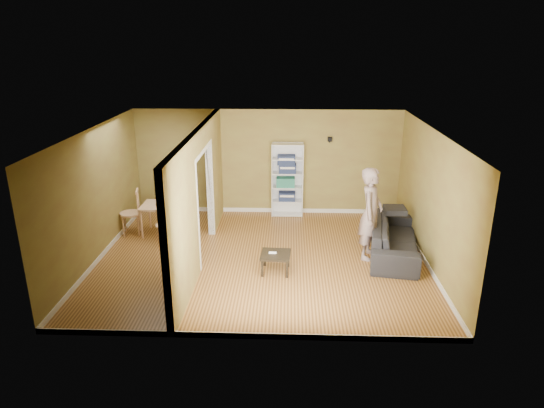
{
  "coord_description": "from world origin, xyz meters",
  "views": [
    {
      "loc": [
        0.53,
        -8.86,
        4.26
      ],
      "look_at": [
        0.2,
        0.2,
        1.1
      ],
      "focal_mm": 32.0,
      "sensor_mm": 36.0,
      "label": 1
    }
  ],
  "objects_px": {
    "chair_far": "(175,204)",
    "chair_left": "(130,212)",
    "bookshelf": "(287,179)",
    "chair_near": "(165,224)",
    "dining_table": "(167,208)",
    "sofa": "(395,233)",
    "coffee_table": "(276,256)",
    "person": "(371,206)"
  },
  "relations": [
    {
      "from": "person",
      "to": "chair_far",
      "type": "xyz_separation_m",
      "value": [
        -4.33,
        1.72,
        -0.62
      ]
    },
    {
      "from": "chair_near",
      "to": "chair_far",
      "type": "xyz_separation_m",
      "value": [
        -0.05,
        1.18,
        0.04
      ]
    },
    {
      "from": "sofa",
      "to": "chair_left",
      "type": "height_order",
      "value": "chair_left"
    },
    {
      "from": "bookshelf",
      "to": "chair_left",
      "type": "distance_m",
      "value": 3.8
    },
    {
      "from": "person",
      "to": "chair_far",
      "type": "height_order",
      "value": "person"
    },
    {
      "from": "coffee_table",
      "to": "chair_far",
      "type": "xyz_separation_m",
      "value": [
        -2.47,
        2.45,
        0.16
      ]
    },
    {
      "from": "sofa",
      "to": "person",
      "type": "xyz_separation_m",
      "value": [
        -0.55,
        -0.18,
        0.65
      ]
    },
    {
      "from": "sofa",
      "to": "bookshelf",
      "type": "bearing_deg",
      "value": 54.23
    },
    {
      "from": "dining_table",
      "to": "chair_far",
      "type": "height_order",
      "value": "chair_far"
    },
    {
      "from": "chair_near",
      "to": "chair_far",
      "type": "relative_size",
      "value": 0.92
    },
    {
      "from": "dining_table",
      "to": "chair_left",
      "type": "distance_m",
      "value": 0.83
    },
    {
      "from": "person",
      "to": "dining_table",
      "type": "xyz_separation_m",
      "value": [
        -4.35,
        1.08,
        -0.48
      ]
    },
    {
      "from": "chair_left",
      "to": "sofa",
      "type": "bearing_deg",
      "value": 69.6
    },
    {
      "from": "sofa",
      "to": "bookshelf",
      "type": "distance_m",
      "value": 3.19
    },
    {
      "from": "person",
      "to": "chair_far",
      "type": "relative_size",
      "value": 2.3
    },
    {
      "from": "bookshelf",
      "to": "dining_table",
      "type": "bearing_deg",
      "value": -153.37
    },
    {
      "from": "dining_table",
      "to": "chair_far",
      "type": "relative_size",
      "value": 1.16
    },
    {
      "from": "sofa",
      "to": "bookshelf",
      "type": "height_order",
      "value": "bookshelf"
    },
    {
      "from": "person",
      "to": "dining_table",
      "type": "bearing_deg",
      "value": 97.39
    },
    {
      "from": "dining_table",
      "to": "person",
      "type": "bearing_deg",
      "value": -13.96
    },
    {
      "from": "bookshelf",
      "to": "chair_far",
      "type": "relative_size",
      "value": 1.92
    },
    {
      "from": "sofa",
      "to": "chair_far",
      "type": "distance_m",
      "value": 5.12
    },
    {
      "from": "bookshelf",
      "to": "chair_far",
      "type": "height_order",
      "value": "bookshelf"
    },
    {
      "from": "chair_near",
      "to": "sofa",
      "type": "bearing_deg",
      "value": -22.88
    },
    {
      "from": "bookshelf",
      "to": "dining_table",
      "type": "xyz_separation_m",
      "value": [
        -2.69,
        -1.35,
        -0.3
      ]
    },
    {
      "from": "sofa",
      "to": "bookshelf",
      "type": "xyz_separation_m",
      "value": [
        -2.21,
        2.25,
        0.47
      ]
    },
    {
      "from": "coffee_table",
      "to": "person",
      "type": "bearing_deg",
      "value": 21.27
    },
    {
      "from": "chair_far",
      "to": "chair_left",
      "type": "bearing_deg",
      "value": 19.46
    },
    {
      "from": "person",
      "to": "bookshelf",
      "type": "height_order",
      "value": "person"
    },
    {
      "from": "sofa",
      "to": "chair_left",
      "type": "relative_size",
      "value": 2.26
    },
    {
      "from": "bookshelf",
      "to": "chair_near",
      "type": "distance_m",
      "value": 3.26
    },
    {
      "from": "person",
      "to": "bookshelf",
      "type": "bearing_deg",
      "value": 55.75
    },
    {
      "from": "chair_near",
      "to": "dining_table",
      "type": "bearing_deg",
      "value": 78.98
    },
    {
      "from": "bookshelf",
      "to": "person",
      "type": "bearing_deg",
      "value": -55.61
    },
    {
      "from": "chair_near",
      "to": "chair_left",
      "type": "bearing_deg",
      "value": 132.4
    },
    {
      "from": "sofa",
      "to": "chair_near",
      "type": "bearing_deg",
      "value": 95.5
    },
    {
      "from": "person",
      "to": "coffee_table",
      "type": "bearing_deg",
      "value": 132.63
    },
    {
      "from": "person",
      "to": "coffee_table",
      "type": "relative_size",
      "value": 3.97
    },
    {
      "from": "sofa",
      "to": "chair_near",
      "type": "height_order",
      "value": "sofa"
    },
    {
      "from": "dining_table",
      "to": "bookshelf",
      "type": "bearing_deg",
      "value": 26.63
    },
    {
      "from": "coffee_table",
      "to": "dining_table",
      "type": "relative_size",
      "value": 0.5
    },
    {
      "from": "chair_left",
      "to": "person",
      "type": "bearing_deg",
      "value": 66.81
    }
  ]
}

